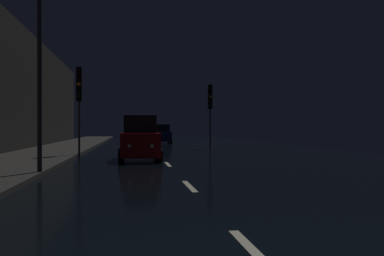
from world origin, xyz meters
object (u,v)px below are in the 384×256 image
car_approaching_headlights (140,140)px  car_distant_taillights (162,134)px  traffic_light_far_right (210,102)px  traffic_light_far_left (79,91)px  streetlamp_overhead (52,17)px

car_approaching_headlights → car_distant_taillights: car_approaching_headlights is taller
traffic_light_far_right → car_approaching_headlights: traffic_light_far_right is taller
traffic_light_far_left → car_distant_taillights: size_ratio=1.29×
traffic_light_far_left → car_approaching_headlights: traffic_light_far_left is taller
car_approaching_headlights → car_distant_taillights: 22.31m
streetlamp_overhead → car_approaching_headlights: bearing=64.7°
car_approaching_headlights → streetlamp_overhead: bearing=-25.3°
traffic_light_far_right → car_distant_taillights: bearing=-166.6°
traffic_light_far_right → car_distant_taillights: 12.36m
traffic_light_far_right → car_approaching_headlights: bearing=-29.0°
traffic_light_far_left → streetlamp_overhead: size_ratio=0.60×
traffic_light_far_right → streetlamp_overhead: bearing=-27.7°
traffic_light_far_left → streetlamp_overhead: bearing=-1.3°
car_distant_taillights → streetlamp_overhead: bearing=168.3°
traffic_light_far_left → car_approaching_headlights: size_ratio=1.12×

